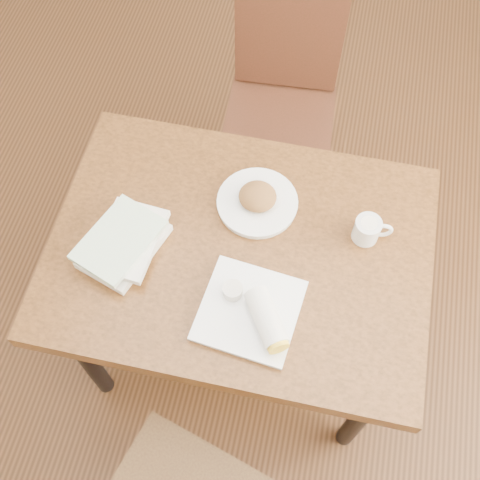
% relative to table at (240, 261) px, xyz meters
% --- Properties ---
extents(ground, '(4.00, 5.00, 0.01)m').
position_rel_table_xyz_m(ground, '(0.00, 0.00, -0.67)').
color(ground, '#472814').
rests_on(ground, ground).
extents(room_walls, '(4.02, 5.02, 2.80)m').
position_rel_table_xyz_m(room_walls, '(0.00, 0.00, 0.97)').
color(room_walls, silver).
rests_on(room_walls, ground).
extents(table, '(1.13, 0.83, 0.75)m').
position_rel_table_xyz_m(table, '(0.00, 0.00, 0.00)').
color(table, brown).
rests_on(table, ground).
extents(chair_far, '(0.44, 0.44, 0.95)m').
position_rel_table_xyz_m(chair_far, '(-0.00, 0.80, -0.12)').
color(chair_far, '#421D12').
rests_on(chair_far, ground).
extents(plate_scone, '(0.25, 0.25, 0.08)m').
position_rel_table_xyz_m(plate_scone, '(0.02, 0.16, 0.11)').
color(plate_scone, white).
rests_on(plate_scone, table).
extents(coffee_mug, '(0.12, 0.08, 0.08)m').
position_rel_table_xyz_m(coffee_mug, '(0.36, 0.12, 0.13)').
color(coffee_mug, white).
rests_on(coffee_mug, table).
extents(plate_burrito, '(0.30, 0.30, 0.09)m').
position_rel_table_xyz_m(plate_burrito, '(0.09, -0.20, 0.11)').
color(plate_burrito, white).
rests_on(plate_burrito, table).
extents(book_stack, '(0.25, 0.30, 0.07)m').
position_rel_table_xyz_m(book_stack, '(-0.33, -0.07, 0.12)').
color(book_stack, white).
rests_on(book_stack, table).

